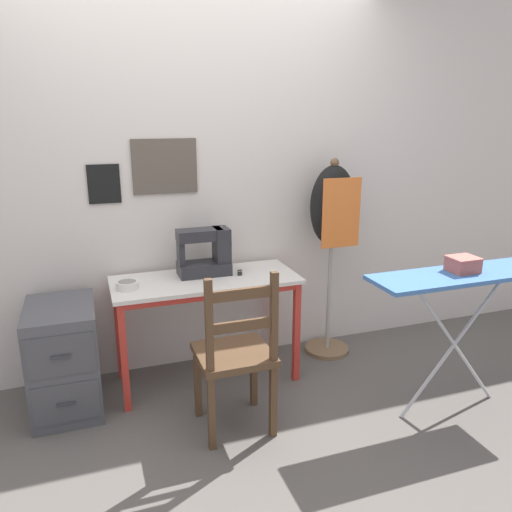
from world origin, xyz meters
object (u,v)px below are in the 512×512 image
Objects in this scene: ironing_board at (462,282)px; storage_box at (463,264)px; fabric_bowl at (127,285)px; wooden_chair at (235,356)px; filing_cabinet at (64,358)px; scissors at (275,275)px; thread_spool_near_machine at (240,273)px; sewing_machine at (207,253)px; dress_form at (333,217)px.

storage_box is at bearing 57.73° from ironing_board.
fabric_bowl is 0.14× the size of wooden_chair.
fabric_bowl is 0.20× the size of filing_cabinet.
scissors is at bearing 49.59° from wooden_chair.
scissors is 1.10m from ironing_board.
scissors is 0.22m from thread_spool_near_machine.
filing_cabinet is at bearing 177.82° from scissors.
filing_cabinet is (-0.90, -0.13, -0.52)m from sewing_machine.
thread_spool_near_machine is at bearing -27.57° from sewing_machine.
sewing_machine is 0.24× the size of dress_form.
ironing_board is 0.10m from storage_box.
wooden_chair reaches higher than fabric_bowl.
dress_form is 8.94× the size of storage_box.
thread_spool_near_machine is 1.31m from ironing_board.
dress_form is (0.50, 0.19, 0.31)m from scissors.
storage_box is (1.25, -0.86, 0.05)m from sewing_machine.
ironing_board reaches higher than scissors.
wooden_chair is 1.27m from dress_form.
thread_spool_near_machine is (0.19, -0.10, -0.12)m from sewing_machine.
storage_box is at bearing -34.38° from sewing_machine.
filing_cabinet is at bearing 161.25° from storage_box.
dress_form reaches higher than fabric_bowl.
wooden_chair is (-0.41, -0.49, -0.26)m from scissors.
storage_box reaches higher than thread_spool_near_machine.
dress_form is at bearing 9.19° from thread_spool_near_machine.
filing_cabinet is (-1.30, 0.05, -0.38)m from scissors.
sewing_machine is 9.09× the size of thread_spool_near_machine.
sewing_machine is 0.32× the size of ironing_board.
sewing_machine is at bearing -178.96° from dress_form.
fabric_bowl is at bearing 157.32° from storage_box.
storage_box reaches higher than fabric_bowl.
fabric_bowl is 0.70m from thread_spool_near_machine.
sewing_machine reaches higher than filing_cabinet.
dress_form is (0.71, 0.11, 0.29)m from thread_spool_near_machine.
scissors is at bearing -3.56° from fabric_bowl.
filing_cabinet is at bearing -171.95° from sewing_machine.
dress_form is at bearing 36.66° from wooden_chair.
thread_spool_near_machine is at bearing 144.52° from storage_box.
thread_spool_near_machine is 0.03× the size of dress_form.
fabric_bowl is 3.46× the size of thread_spool_near_machine.
ironing_board is (1.05, -0.78, 0.08)m from thread_spool_near_machine.
dress_form is at bearing 1.04° from sewing_machine.
dress_form is at bearing 4.57° from filing_cabinet.
fabric_bowl is 0.09× the size of dress_form.
storage_box is at bearing -8.76° from wooden_chair.
fabric_bowl is 0.12× the size of ironing_board.
scissors is 0.20× the size of filing_cabinet.
wooden_chair is at bearing -91.47° from sewing_machine.
storage_box is at bearing -22.68° from fabric_bowl.
fabric_bowl is 0.79m from wooden_chair.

